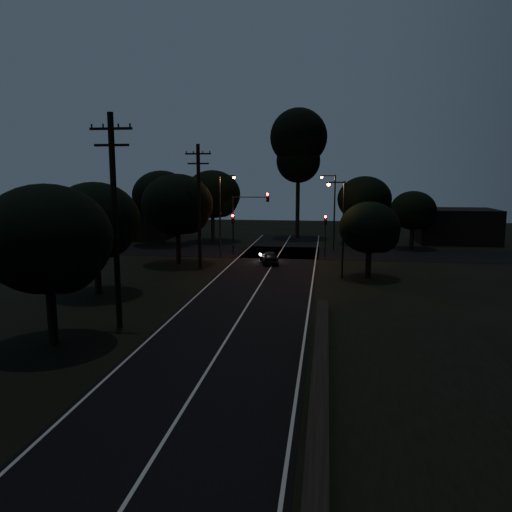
% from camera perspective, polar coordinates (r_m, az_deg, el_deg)
% --- Properties ---
extents(road_surface, '(60.00, 70.00, 0.03)m').
position_cam_1_polar(road_surface, '(41.28, 1.39, -1.86)').
color(road_surface, black).
rests_on(road_surface, ground).
extents(retaining_wall, '(6.93, 26.00, 1.60)m').
position_cam_1_polar(retaining_wall, '(14.46, 20.54, -21.66)').
color(retaining_wall, black).
rests_on(retaining_wall, ground).
extents(utility_pole_mid, '(2.20, 0.30, 11.00)m').
position_cam_1_polar(utility_pole_mid, '(26.47, -15.83, 4.15)').
color(utility_pole_mid, black).
rests_on(utility_pole_mid, ground).
extents(utility_pole_far, '(2.20, 0.30, 10.50)m').
position_cam_1_polar(utility_pole_far, '(42.56, -6.54, 5.85)').
color(utility_pole_far, black).
rests_on(utility_pole_far, ground).
extents(tree_left_b, '(5.94, 5.94, 7.55)m').
position_cam_1_polar(tree_left_b, '(24.62, -22.49, 1.48)').
color(tree_left_b, black).
rests_on(tree_left_b, ground).
extents(tree_left_c, '(5.94, 5.94, 7.51)m').
position_cam_1_polar(tree_left_c, '(34.57, -17.70, 3.68)').
color(tree_left_c, black).
rests_on(tree_left_c, ground).
extents(tree_left_d, '(6.37, 6.37, 8.08)m').
position_cam_1_polar(tree_left_d, '(44.99, -8.75, 5.67)').
color(tree_left_d, black).
rests_on(tree_left_d, ground).
extents(tree_far_nw, '(6.77, 6.77, 8.57)m').
position_cam_1_polar(tree_far_nw, '(60.55, -4.82, 6.91)').
color(tree_far_nw, black).
rests_on(tree_far_nw, ground).
extents(tree_far_w, '(6.66, 6.66, 8.50)m').
position_cam_1_polar(tree_far_w, '(58.05, -10.55, 6.66)').
color(tree_far_w, black).
rests_on(tree_far_w, ground).
extents(tree_far_ne, '(6.22, 6.22, 7.86)m').
position_cam_1_polar(tree_far_ne, '(59.24, 12.51, 6.22)').
color(tree_far_ne, black).
rests_on(tree_far_ne, ground).
extents(tree_far_e, '(4.95, 4.95, 6.28)m').
position_cam_1_polar(tree_far_e, '(56.95, 17.69, 4.87)').
color(tree_far_e, black).
rests_on(tree_far_e, ground).
extents(tree_right_a, '(4.68, 4.68, 5.94)m').
position_cam_1_polar(tree_right_a, '(39.39, 13.10, 3.03)').
color(tree_right_a, black).
rests_on(tree_right_a, ground).
extents(tall_pine, '(7.16, 7.16, 16.28)m').
position_cam_1_polar(tall_pine, '(64.35, 4.87, 12.55)').
color(tall_pine, black).
rests_on(tall_pine, ground).
extents(building_left, '(10.00, 8.00, 4.40)m').
position_cam_1_polar(building_left, '(66.17, -13.92, 3.95)').
color(building_left, black).
rests_on(building_left, ground).
extents(building_right, '(9.00, 7.00, 4.00)m').
position_cam_1_polar(building_right, '(64.25, 21.84, 3.23)').
color(building_right, black).
rests_on(building_right, ground).
extents(signal_left, '(0.28, 0.35, 4.10)m').
position_cam_1_polar(signal_left, '(50.24, -2.64, 3.37)').
color(signal_left, black).
rests_on(signal_left, ground).
extents(signal_right, '(0.28, 0.35, 4.10)m').
position_cam_1_polar(signal_right, '(49.37, 7.92, 3.19)').
color(signal_right, black).
rests_on(signal_right, ground).
extents(signal_mast, '(3.70, 0.35, 6.25)m').
position_cam_1_polar(signal_mast, '(49.83, -0.74, 5.06)').
color(signal_mast, black).
rests_on(signal_mast, ground).
extents(streetlight_a, '(1.66, 0.26, 8.00)m').
position_cam_1_polar(streetlight_a, '(48.28, -3.93, 5.26)').
color(streetlight_a, black).
rests_on(streetlight_a, ground).
extents(streetlight_b, '(1.66, 0.26, 8.00)m').
position_cam_1_polar(streetlight_b, '(53.23, 8.75, 5.54)').
color(streetlight_b, black).
rests_on(streetlight_b, ground).
extents(streetlight_c, '(1.46, 0.26, 7.50)m').
position_cam_1_polar(streetlight_c, '(39.30, 9.71, 3.85)').
color(streetlight_c, black).
rests_on(streetlight_c, ground).
extents(car, '(2.24, 3.73, 1.19)m').
position_cam_1_polar(car, '(45.19, 1.53, -0.14)').
color(car, black).
rests_on(car, ground).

